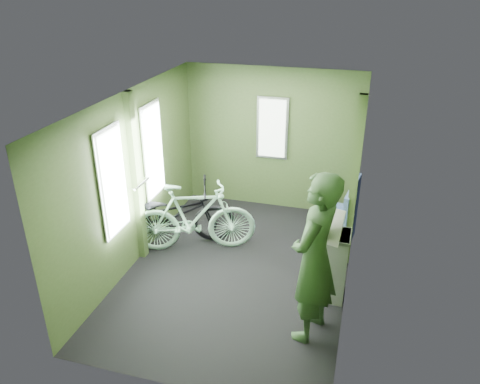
# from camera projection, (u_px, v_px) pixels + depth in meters

# --- Properties ---
(room) EXTENTS (4.00, 4.02, 2.31)m
(room) POSITION_uv_depth(u_px,v_px,m) (236.00, 169.00, 5.62)
(room) COLOR black
(room) RESTS_ON ground
(bicycle_black) EXTENTS (1.93, 1.31, 1.02)m
(bicycle_black) POSITION_uv_depth(u_px,v_px,m) (174.00, 243.00, 6.80)
(bicycle_black) COLOR black
(bicycle_black) RESTS_ON ground
(bicycle_mint) EXTENTS (1.80, 1.10, 1.06)m
(bicycle_mint) POSITION_uv_depth(u_px,v_px,m) (195.00, 249.00, 6.65)
(bicycle_mint) COLOR #94D0AC
(bicycle_mint) RESTS_ON ground
(passenger) EXTENTS (0.63, 0.80, 1.90)m
(passenger) POSITION_uv_depth(u_px,v_px,m) (314.00, 258.00, 4.74)
(passenger) COLOR #2E4C29
(passenger) RESTS_ON ground
(waste_box) EXTENTS (0.26, 0.36, 0.87)m
(waste_box) POSITION_uv_depth(u_px,v_px,m) (336.00, 266.00, 5.51)
(waste_box) COLOR gray
(waste_box) RESTS_ON ground
(bench_seat) EXTENTS (0.63, 0.98, 0.97)m
(bench_seat) POSITION_uv_depth(u_px,v_px,m) (334.00, 227.00, 6.64)
(bench_seat) COLOR navy
(bench_seat) RESTS_ON ground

